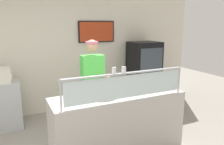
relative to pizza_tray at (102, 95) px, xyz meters
The scene contains 11 objects.
ground_plane 1.19m from the pizza_tray, 67.34° to the left, with size 12.00×12.00×0.00m, color gray.
shop_rear_unit 2.21m from the pizza_tray, 82.82° to the left, with size 6.47×0.13×2.70m.
serving_counter 0.56m from the pizza_tray, ahead, with size 2.07×0.66×0.95m, color #BCB7B2.
sneeze_guard 0.47m from the pizza_tray, 49.19° to the right, with size 1.90×0.06×0.41m.
pizza_tray is the anchor object (origin of this frame).
pizza_server 0.04m from the pizza_tray, 140.00° to the right, with size 0.07×0.28×0.01m, color #ADAFB7.
parmesan_shaker 0.53m from the pizza_tray, 79.18° to the right, with size 0.06×0.06×0.09m.
pepper_flake_shaker 0.56m from the pizza_tray, 55.93° to the right, with size 0.06×0.06×0.09m.
worker_figure 0.58m from the pizza_tray, 81.98° to the left, with size 0.41×0.50×1.76m.
drink_fridge 2.56m from the pizza_tray, 42.08° to the left, with size 0.73×0.64×1.58m.
prep_shelf 2.24m from the pizza_tray, 130.15° to the left, with size 0.70×0.55×0.93m, color #B7BABF.
Camera 1 is at (-0.44, -2.54, 2.01)m, focal length 35.36 mm.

